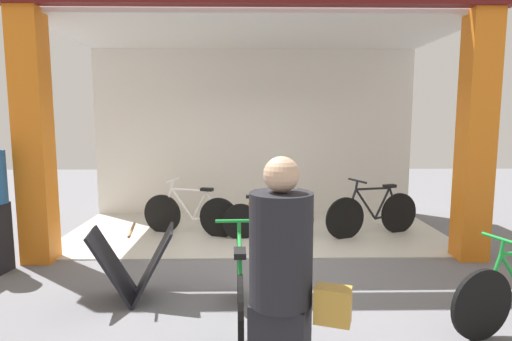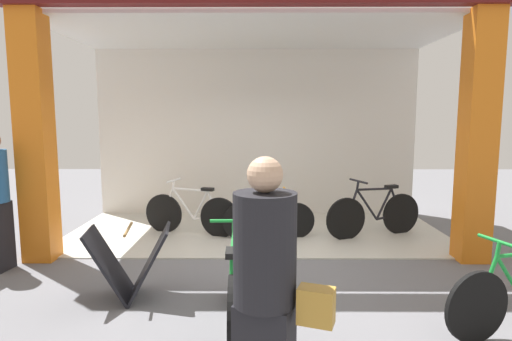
# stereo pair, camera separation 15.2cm
# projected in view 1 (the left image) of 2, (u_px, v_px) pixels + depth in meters

# --- Properties ---
(ground_plane) EXTENTS (20.56, 20.56, 0.00)m
(ground_plane) POSITION_uv_depth(u_px,v_px,m) (257.00, 259.00, 5.72)
(ground_plane) COLOR slate
(ground_plane) RESTS_ON ground
(shop_facade) EXTENTS (6.48, 3.11, 4.09)m
(shop_facade) POSITION_uv_depth(u_px,v_px,m) (255.00, 102.00, 6.95)
(shop_facade) COLOR beige
(shop_facade) RESTS_ON ground
(bicycle_inside_0) EXTENTS (1.62, 0.57, 0.92)m
(bicycle_inside_0) POSITION_uv_depth(u_px,v_px,m) (190.00, 214.00, 6.86)
(bicycle_inside_0) COLOR black
(bicycle_inside_0) RESTS_ON ground
(bicycle_inside_1) EXTENTS (1.66, 0.65, 0.96)m
(bicycle_inside_1) POSITION_uv_depth(u_px,v_px,m) (373.00, 213.00, 6.81)
(bicycle_inside_1) COLOR black
(bicycle_inside_1) RESTS_ON ground
(bicycle_inside_2) EXTENTS (1.48, 0.41, 0.82)m
(bicycle_inside_2) POSITION_uv_depth(u_px,v_px,m) (268.00, 219.00, 6.66)
(bicycle_inside_2) COLOR black
(bicycle_inside_2) RESTS_ON ground
(bicycle_parked_1) EXTENTS (0.47, 1.71, 0.94)m
(bicycle_parked_1) POSITION_uv_depth(u_px,v_px,m) (240.00, 287.00, 3.85)
(bicycle_parked_1) COLOR black
(bicycle_parked_1) RESTS_ON ground
(sandwich_board_sign) EXTENTS (0.94, 0.67, 0.79)m
(sandwich_board_sign) POSITION_uv_depth(u_px,v_px,m) (133.00, 264.00, 4.42)
(sandwich_board_sign) COLOR black
(sandwich_board_sign) RESTS_ON ground
(pedestrian_0) EXTENTS (0.65, 0.48, 1.72)m
(pedestrian_0) POSITION_uv_depth(u_px,v_px,m) (282.00, 293.00, 2.47)
(pedestrian_0) COLOR black
(pedestrian_0) RESTS_ON ground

